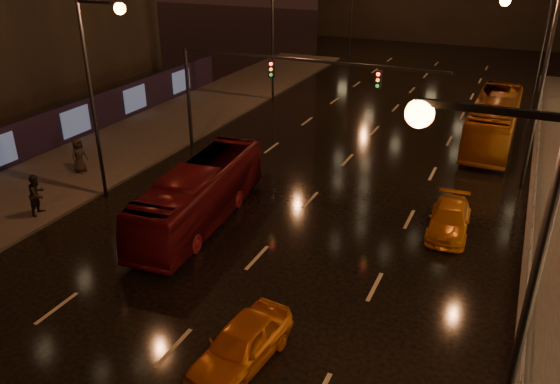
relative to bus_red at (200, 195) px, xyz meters
name	(u,v)px	position (x,y,z in m)	size (l,w,h in m)	color
ground	(336,172)	(3.80, 8.22, -1.38)	(140.00, 140.00, 0.00)	black
sidewalk_left	(88,164)	(-9.70, 3.22, -1.30)	(7.00, 70.00, 0.15)	#38332D
traffic_signal	(255,80)	(-1.26, 8.22, 3.36)	(15.31, 0.32, 6.20)	black
streetlight_right	(492,277)	(12.72, -9.78, 5.06)	(2.64, 0.50, 10.00)	black
railing_right	(534,205)	(14.00, 6.22, -0.48)	(0.05, 56.00, 1.00)	#99999E
bus_red	(200,195)	(0.00, 0.00, 0.00)	(2.31, 9.88, 2.75)	#570C12
bus_curb	(494,121)	(11.24, 16.74, 0.14)	(2.55, 10.90, 3.04)	#8D440E
taxi_near	(241,344)	(6.13, -7.46, -0.67)	(1.67, 4.16, 1.42)	#C86112
taxi_far	(449,219)	(10.63, 3.77, -0.77)	(1.71, 4.20, 1.22)	#C66D12
pedestrian_b	(37,194)	(-7.20, -2.69, -0.24)	(0.96, 0.75, 1.97)	black
pedestrian_c	(79,155)	(-9.08, 2.02, -0.26)	(0.95, 0.62, 1.94)	black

